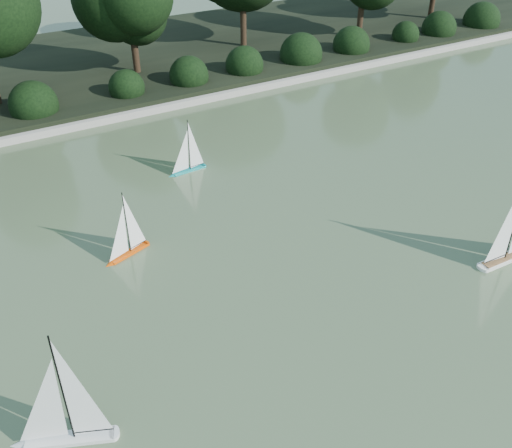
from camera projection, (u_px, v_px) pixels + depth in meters
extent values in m
plane|color=#364429|center=(351.00, 325.00, 8.42)|extent=(80.00, 80.00, 0.00)
cube|color=gray|center=(135.00, 113.00, 14.81)|extent=(40.00, 0.35, 0.18)
cube|color=black|center=(89.00, 67.00, 17.65)|extent=(40.00, 8.00, 0.30)
cylinder|color=black|center=(136.00, 61.00, 16.65)|extent=(0.20, 0.20, 1.26)
sphere|color=black|center=(130.00, 4.00, 15.78)|extent=(2.10, 2.10, 2.10)
cylinder|color=black|center=(243.00, 28.00, 18.71)|extent=(0.20, 0.20, 1.73)
cylinder|color=black|center=(360.00, 23.00, 19.68)|extent=(0.20, 0.20, 1.48)
cylinder|color=black|center=(432.00, 7.00, 21.81)|extent=(0.20, 0.20, 1.40)
sphere|color=black|center=(46.00, 103.00, 14.42)|extent=(1.10, 1.10, 1.10)
sphere|color=black|center=(121.00, 89.00, 15.26)|extent=(1.10, 1.10, 1.10)
sphere|color=black|center=(189.00, 76.00, 16.10)|extent=(1.10, 1.10, 1.10)
sphere|color=black|center=(251.00, 64.00, 16.94)|extent=(1.10, 1.10, 1.10)
sphere|color=black|center=(306.00, 54.00, 17.79)|extent=(1.10, 1.10, 1.10)
sphere|color=black|center=(356.00, 44.00, 18.63)|extent=(1.10, 1.10, 1.10)
sphere|color=black|center=(402.00, 35.00, 19.47)|extent=(1.10, 1.10, 1.10)
sphere|color=black|center=(445.00, 27.00, 20.31)|extent=(1.10, 1.10, 1.10)
sphere|color=black|center=(483.00, 20.00, 21.16)|extent=(1.10, 1.10, 1.10)
cube|color=silver|center=(70.00, 437.00, 6.77)|extent=(1.03, 0.60, 0.10)
cone|color=silver|center=(18.00, 443.00, 6.70)|extent=(0.27, 0.27, 0.21)
cylinder|color=silver|center=(114.00, 432.00, 6.82)|extent=(0.16, 0.16, 0.10)
cylinder|color=black|center=(61.00, 388.00, 6.30)|extent=(0.03, 0.03, 1.60)
cylinder|color=black|center=(92.00, 428.00, 6.73)|extent=(0.44, 0.20, 0.02)
cube|color=white|center=(507.00, 257.00, 9.71)|extent=(1.15, 0.27, 0.11)
cylinder|color=white|center=(483.00, 267.00, 9.48)|extent=(0.14, 0.14, 0.11)
cube|color=olive|center=(508.00, 254.00, 9.67)|extent=(1.06, 0.21, 0.01)
cylinder|color=black|center=(496.00, 256.00, 9.51)|extent=(0.53, 0.04, 0.02)
cube|color=#E84B05|center=(129.00, 252.00, 9.86)|extent=(0.76, 0.38, 0.08)
cone|color=#E84B05|center=(109.00, 263.00, 9.58)|extent=(0.19, 0.19, 0.15)
cylinder|color=#E84B05|center=(146.00, 242.00, 10.09)|extent=(0.11, 0.11, 0.08)
cylinder|color=black|center=(126.00, 221.00, 9.53)|extent=(0.02, 0.02, 1.17)
cylinder|color=black|center=(138.00, 243.00, 9.94)|extent=(0.33, 0.12, 0.01)
cube|color=#0E8987|center=(189.00, 169.00, 12.35)|extent=(0.75, 0.20, 0.07)
cone|color=#0E8987|center=(171.00, 175.00, 12.15)|extent=(0.16, 0.16, 0.15)
cylinder|color=#0E8987|center=(204.00, 165.00, 12.52)|extent=(0.09, 0.09, 0.07)
cylinder|color=black|center=(189.00, 143.00, 12.03)|extent=(0.02, 0.02, 1.14)
cylinder|color=black|center=(197.00, 164.00, 12.40)|extent=(0.34, 0.04, 0.01)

